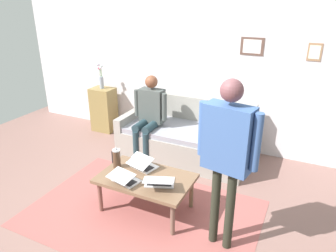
{
  "coord_description": "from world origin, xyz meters",
  "views": [
    {
      "loc": [
        -1.66,
        2.56,
        2.36
      ],
      "look_at": [
        -0.04,
        -0.82,
        0.8
      ],
      "focal_mm": 33.44,
      "sensor_mm": 36.0,
      "label": 1
    }
  ],
  "objects_px": {
    "coffee_table": "(146,180)",
    "laptop_right": "(143,165)",
    "french_press": "(117,158)",
    "side_shelf": "(104,110)",
    "laptop_center": "(159,182)",
    "person_standing": "(227,147)",
    "flower_vase": "(101,78)",
    "couch": "(185,138)",
    "laptop_left": "(125,179)",
    "person_seated": "(149,112)"
  },
  "relations": [
    {
      "from": "laptop_left",
      "to": "person_standing",
      "type": "xyz_separation_m",
      "value": [
        -1.11,
        -0.02,
        0.63
      ]
    },
    {
      "from": "laptop_right",
      "to": "person_seated",
      "type": "bearing_deg",
      "value": -65.49
    },
    {
      "from": "laptop_right",
      "to": "person_standing",
      "type": "xyz_separation_m",
      "value": [
        -1.09,
        0.34,
        0.63
      ]
    },
    {
      "from": "coffee_table",
      "to": "laptop_right",
      "type": "xyz_separation_m",
      "value": [
        0.13,
        -0.17,
        0.09
      ]
    },
    {
      "from": "coffee_table",
      "to": "flower_vase",
      "type": "distance_m",
      "value": 2.65
    },
    {
      "from": "person_standing",
      "to": "couch",
      "type": "bearing_deg",
      "value": -56.75
    },
    {
      "from": "couch",
      "to": "flower_vase",
      "type": "bearing_deg",
      "value": -9.61
    },
    {
      "from": "couch",
      "to": "laptop_left",
      "type": "height_order",
      "value": "couch"
    },
    {
      "from": "french_press",
      "to": "side_shelf",
      "type": "bearing_deg",
      "value": -49.54
    },
    {
      "from": "laptop_right",
      "to": "french_press",
      "type": "distance_m",
      "value": 0.32
    },
    {
      "from": "laptop_center",
      "to": "person_seated",
      "type": "xyz_separation_m",
      "value": [
        0.84,
        -1.31,
        0.24
      ]
    },
    {
      "from": "laptop_left",
      "to": "laptop_center",
      "type": "bearing_deg",
      "value": -163.13
    },
    {
      "from": "laptop_right",
      "to": "person_seated",
      "type": "relative_size",
      "value": 0.28
    },
    {
      "from": "laptop_center",
      "to": "flower_vase",
      "type": "distance_m",
      "value": 2.85
    },
    {
      "from": "laptop_center",
      "to": "person_standing",
      "type": "distance_m",
      "value": 0.97
    },
    {
      "from": "laptop_left",
      "to": "side_shelf",
      "type": "height_order",
      "value": "side_shelf"
    },
    {
      "from": "laptop_right",
      "to": "side_shelf",
      "type": "bearing_deg",
      "value": -42.3
    },
    {
      "from": "laptop_left",
      "to": "side_shelf",
      "type": "xyz_separation_m",
      "value": [
        1.73,
        -1.96,
        -0.07
      ]
    },
    {
      "from": "laptop_left",
      "to": "laptop_center",
      "type": "xyz_separation_m",
      "value": [
        -0.37,
        -0.11,
        0.0
      ]
    },
    {
      "from": "coffee_table",
      "to": "side_shelf",
      "type": "relative_size",
      "value": 1.32
    },
    {
      "from": "laptop_left",
      "to": "person_seated",
      "type": "bearing_deg",
      "value": -72.03
    },
    {
      "from": "person_seated",
      "to": "person_standing",
      "type": "bearing_deg",
      "value": 138.36
    },
    {
      "from": "coffee_table",
      "to": "laptop_left",
      "type": "relative_size",
      "value": 3.1
    },
    {
      "from": "person_seated",
      "to": "couch",
      "type": "bearing_deg",
      "value": -155.93
    },
    {
      "from": "flower_vase",
      "to": "person_standing",
      "type": "xyz_separation_m",
      "value": [
        -2.85,
        1.93,
        0.11
      ]
    },
    {
      "from": "side_shelf",
      "to": "person_standing",
      "type": "bearing_deg",
      "value": 145.79
    },
    {
      "from": "flower_vase",
      "to": "person_seated",
      "type": "xyz_separation_m",
      "value": [
        -1.27,
        0.53,
        -0.27
      ]
    },
    {
      "from": "laptop_center",
      "to": "laptop_left",
      "type": "bearing_deg",
      "value": 16.87
    },
    {
      "from": "coffee_table",
      "to": "side_shelf",
      "type": "height_order",
      "value": "side_shelf"
    },
    {
      "from": "french_press",
      "to": "side_shelf",
      "type": "relative_size",
      "value": 0.33
    },
    {
      "from": "laptop_center",
      "to": "person_seated",
      "type": "relative_size",
      "value": 0.35
    },
    {
      "from": "couch",
      "to": "person_seated",
      "type": "height_order",
      "value": "person_seated"
    },
    {
      "from": "laptop_right",
      "to": "person_seated",
      "type": "distance_m",
      "value": 1.19
    },
    {
      "from": "couch",
      "to": "laptop_left",
      "type": "relative_size",
      "value": 5.7
    },
    {
      "from": "side_shelf",
      "to": "person_standing",
      "type": "xyz_separation_m",
      "value": [
        -2.85,
        1.94,
        0.7
      ]
    },
    {
      "from": "coffee_table",
      "to": "laptop_left",
      "type": "distance_m",
      "value": 0.26
    },
    {
      "from": "couch",
      "to": "laptop_left",
      "type": "xyz_separation_m",
      "value": [
        0.05,
        1.65,
        0.18
      ]
    },
    {
      "from": "french_press",
      "to": "side_shelf",
      "type": "distance_m",
      "value": 2.27
    },
    {
      "from": "coffee_table",
      "to": "flower_vase",
      "type": "bearing_deg",
      "value": -42.98
    },
    {
      "from": "couch",
      "to": "coffee_table",
      "type": "distance_m",
      "value": 1.47
    },
    {
      "from": "french_press",
      "to": "person_standing",
      "type": "height_order",
      "value": "person_standing"
    },
    {
      "from": "flower_vase",
      "to": "person_standing",
      "type": "distance_m",
      "value": 3.44
    },
    {
      "from": "coffee_table",
      "to": "person_seated",
      "type": "xyz_separation_m",
      "value": [
        0.62,
        -1.23,
        0.33
      ]
    },
    {
      "from": "coffee_table",
      "to": "flower_vase",
      "type": "xyz_separation_m",
      "value": [
        1.89,
        -1.76,
        0.61
      ]
    },
    {
      "from": "laptop_right",
      "to": "flower_vase",
      "type": "height_order",
      "value": "flower_vase"
    },
    {
      "from": "person_seated",
      "to": "flower_vase",
      "type": "bearing_deg",
      "value": -22.59
    },
    {
      "from": "french_press",
      "to": "person_seated",
      "type": "xyz_separation_m",
      "value": [
        0.2,
        -1.19,
        0.17
      ]
    },
    {
      "from": "laptop_left",
      "to": "laptop_center",
      "type": "height_order",
      "value": "laptop_center"
    },
    {
      "from": "french_press",
      "to": "person_standing",
      "type": "xyz_separation_m",
      "value": [
        -1.38,
        0.21,
        0.55
      ]
    },
    {
      "from": "french_press",
      "to": "side_shelf",
      "type": "height_order",
      "value": "side_shelf"
    }
  ]
}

